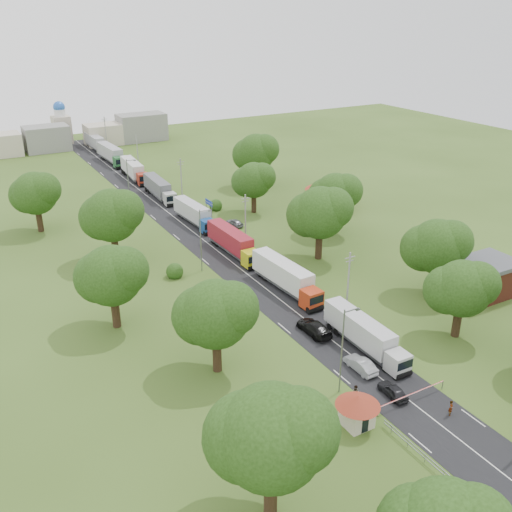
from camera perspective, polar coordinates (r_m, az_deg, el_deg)
ground at (r=79.45m, az=2.73°, el=-4.64°), size 260.00×260.00×0.00m
road at (r=95.24m, az=-3.66°, el=0.34°), size 8.00×200.00×0.04m
boom_barrier at (r=61.84m, az=14.37°, el=-13.67°), size 9.22×0.35×1.18m
guard_booth at (r=57.81m, az=10.12°, el=-14.64°), size 4.40×4.40×3.45m
guard_rail at (r=55.32m, az=18.80°, el=-20.80°), size 0.10×17.00×1.70m
info_sign at (r=108.93m, az=-4.73°, el=5.05°), size 0.12×3.10×4.10m
pole_1 at (r=75.17m, az=9.20°, el=-2.67°), size 1.60×0.24×9.00m
pole_2 at (r=96.66m, az=-1.06°, el=3.73°), size 1.60×0.24×9.00m
pole_3 at (r=120.84m, az=-7.48°, el=7.64°), size 1.60×0.24×9.00m
pole_4 at (r=146.39m, az=-11.77°, el=10.17°), size 1.60×0.24×9.00m
pole_5 at (r=172.71m, az=-14.81°, el=11.91°), size 1.60×0.24×9.00m
lamp_0 at (r=59.95m, az=8.72°, el=-9.01°), size 2.03×0.22×10.00m
lamp_1 at (r=86.86m, az=-5.47°, el=1.87°), size 2.03×0.22×10.00m
lamp_2 at (r=118.08m, az=-12.59°, el=7.33°), size 2.03×0.22×10.00m
tree_2 at (r=72.97m, az=19.85°, el=-3.03°), size 8.00×8.00×10.10m
tree_3 at (r=82.86m, az=17.58°, el=0.97°), size 8.80×8.80×11.07m
tree_4 at (r=90.74m, az=6.38°, el=4.35°), size 9.60×9.60×12.05m
tree_5 at (r=102.14m, az=7.90°, el=6.12°), size 8.80×8.80×11.07m
tree_6 at (r=112.21m, az=-0.26°, el=7.61°), size 8.00×8.00×10.10m
tree_7 at (r=128.83m, az=-0.04°, el=10.30°), size 9.60×9.60×12.05m
tree_9 at (r=45.26m, az=1.40°, el=-17.52°), size 9.60×9.60×12.05m
tree_10 at (r=62.05m, az=-4.12°, el=-5.75°), size 8.80×8.80×11.07m
tree_11 at (r=72.66m, az=-14.29°, el=-1.87°), size 8.80×8.80×11.07m
tree_12 at (r=91.83m, az=-14.26°, el=3.99°), size 9.60×9.60×12.05m
tree_13 at (r=109.31m, az=-21.23°, el=5.89°), size 8.80×8.80×11.07m
house_brick at (r=86.53m, az=21.94°, el=-2.02°), size 8.60×6.60×5.20m
house_cream at (r=116.83m, az=7.47°, el=6.55°), size 10.08×10.08×5.80m
distant_town at (r=176.58m, az=-16.75°, el=11.55°), size 52.00×8.00×8.00m
church at (r=182.98m, az=-18.88°, el=12.29°), size 5.00×5.00×12.30m
truck_0 at (r=69.45m, az=10.75°, el=-7.65°), size 2.52×13.77×3.81m
truck_1 at (r=81.69m, az=3.03°, el=-2.09°), size 3.26×14.96×4.13m
truck_2 at (r=93.83m, az=-2.34°, el=1.41°), size 2.75×14.52×4.02m
truck_3 at (r=107.80m, az=-6.21°, el=4.24°), size 3.02×13.81×3.81m
truck_4 at (r=124.06m, az=-9.68°, el=6.69°), size 2.91×14.41×3.99m
truck_5 at (r=139.37m, az=-12.13°, el=8.42°), size 3.33×15.12×4.18m
truck_6 at (r=155.83m, az=-14.26°, el=9.84°), size 3.34×15.64×4.32m
truck_7 at (r=171.85m, az=-15.75°, el=10.88°), size 2.71×14.58×4.04m
car_lane_front at (r=63.13m, az=13.53°, el=-12.97°), size 1.89×4.00×1.32m
car_lane_mid at (r=66.23m, az=10.42°, el=-10.65°), size 1.57×4.49×1.48m
car_lane_rear at (r=72.19m, az=5.82°, el=-7.14°), size 2.38×5.66×1.63m
car_verge_near at (r=87.94m, az=2.94°, el=-1.14°), size 3.70×6.07×1.57m
car_verge_far at (r=106.52m, az=-2.16°, el=3.35°), size 2.23×4.17×1.35m
pedestrian_near at (r=62.08m, az=18.91°, el=-14.20°), size 0.73×0.70×1.68m
pedestrian_booth at (r=61.57m, az=9.95°, el=-13.38°), size 1.12×1.11×1.82m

